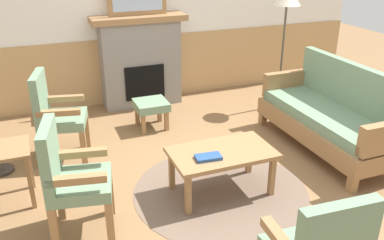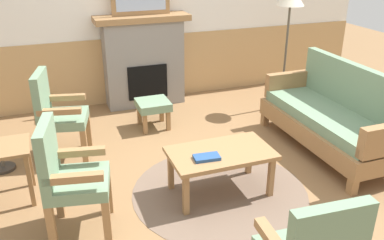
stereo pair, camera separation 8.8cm
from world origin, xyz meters
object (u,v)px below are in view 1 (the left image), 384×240
at_px(fireplace, 141,60).
at_px(armchair_by_window_left, 55,113).
at_px(footstool, 151,107).
at_px(armchair_near_fireplace, 70,176).
at_px(couch, 330,116).
at_px(coffee_table, 222,156).
at_px(floor_lamp_by_couch, 287,3).
at_px(side_table, 5,160).
at_px(book_on_table, 208,157).

height_order(fireplace, armchair_by_window_left, fireplace).
xyz_separation_m(footstool, armchair_by_window_left, (-1.17, -0.40, 0.25)).
bearing_deg(armchair_near_fireplace, couch, 9.40).
relative_size(coffee_table, floor_lamp_by_couch, 0.57).
xyz_separation_m(couch, armchair_near_fireplace, (-2.88, -0.48, 0.14)).
xyz_separation_m(couch, footstool, (-1.72, 1.28, -0.11)).
height_order(coffee_table, armchair_near_fireplace, armchair_near_fireplace).
bearing_deg(footstool, couch, -36.61).
bearing_deg(armchair_by_window_left, fireplace, 44.64).
height_order(couch, armchair_near_fireplace, same).
bearing_deg(couch, footstool, 143.39).
distance_m(side_table, floor_lamp_by_couch, 3.89).
bearing_deg(floor_lamp_by_couch, side_table, -162.22).
xyz_separation_m(couch, coffee_table, (-1.52, -0.37, -0.01)).
bearing_deg(fireplace, armchair_by_window_left, -135.36).
height_order(couch, book_on_table, couch).
bearing_deg(armchair_near_fireplace, footstool, 56.55).
height_order(coffee_table, side_table, side_table).
bearing_deg(book_on_table, coffee_table, 26.62).
xyz_separation_m(book_on_table, footstool, (-0.03, 1.74, -0.17)).
bearing_deg(floor_lamp_by_couch, fireplace, 155.58).
relative_size(fireplace, floor_lamp_by_couch, 0.77).
bearing_deg(armchair_by_window_left, armchair_near_fireplace, -89.70).
xyz_separation_m(fireplace, book_on_table, (-0.09, -2.61, -0.20)).
bearing_deg(floor_lamp_by_couch, couch, -98.18).
relative_size(footstool, armchair_by_window_left, 0.41).
distance_m(couch, side_table, 3.39).
bearing_deg(armchair_by_window_left, floor_lamp_by_couch, 8.22).
distance_m(coffee_table, armchair_near_fireplace, 1.38).
distance_m(couch, coffee_table, 1.57).
relative_size(coffee_table, armchair_near_fireplace, 0.98).
bearing_deg(coffee_table, side_table, 163.29).
xyz_separation_m(side_table, floor_lamp_by_couch, (3.57, 1.15, 1.02)).
bearing_deg(floor_lamp_by_couch, coffee_table, -135.13).
height_order(couch, armchair_by_window_left, same).
distance_m(coffee_table, armchair_by_window_left, 1.87).
height_order(coffee_table, footstool, coffee_table).
bearing_deg(book_on_table, side_table, 159.01).
height_order(fireplace, couch, fireplace).
bearing_deg(couch, armchair_by_window_left, 162.99).
height_order(book_on_table, side_table, side_table).
xyz_separation_m(coffee_table, armchair_by_window_left, (-1.37, 1.26, 0.15)).
bearing_deg(footstool, floor_lamp_by_couch, 1.49).
bearing_deg(floor_lamp_by_couch, book_on_table, -136.49).
distance_m(coffee_table, floor_lamp_by_couch, 2.64).
distance_m(couch, armchair_by_window_left, 3.03).
bearing_deg(footstool, side_table, -146.56).
relative_size(couch, footstool, 4.50).
xyz_separation_m(footstool, floor_lamp_by_couch, (1.91, 0.05, 1.17)).
distance_m(book_on_table, armchair_near_fireplace, 1.19).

